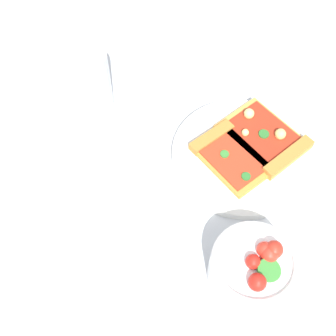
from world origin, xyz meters
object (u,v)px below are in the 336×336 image
object	(u,v)px
paper_napkin	(105,194)
soda_glass	(88,82)
pizza_slice_far	(228,154)
salad_bowl	(253,268)
pizza_slice_near	(267,139)
plate	(241,155)

from	to	relation	value
paper_napkin	soda_glass	bearing A→B (deg)	105.34
pizza_slice_far	soda_glass	world-z (taller)	soda_glass
soda_glass	paper_napkin	distance (m)	0.20
soda_glass	paper_napkin	bearing A→B (deg)	-74.66
salad_bowl	soda_glass	distance (m)	0.41
salad_bowl	paper_napkin	size ratio (longest dim) A/B	0.79
salad_bowl	paper_napkin	distance (m)	0.26
salad_bowl	pizza_slice_far	bearing A→B (deg)	99.51
pizza_slice_near	paper_napkin	bearing A→B (deg)	-156.43
plate	pizza_slice_near	size ratio (longest dim) A/B	1.39
plate	pizza_slice_far	world-z (taller)	pizza_slice_far
plate	pizza_slice_far	size ratio (longest dim) A/B	1.58
salad_bowl	soda_glass	size ratio (longest dim) A/B	1.00
pizza_slice_far	paper_napkin	size ratio (longest dim) A/B	0.97
pizza_slice_near	plate	bearing A→B (deg)	-147.62
pizza_slice_near	soda_glass	distance (m)	0.32
plate	salad_bowl	xyz separation A→B (m)	(0.01, -0.20, 0.03)
pizza_slice_far	paper_napkin	xyz separation A→B (m)	(-0.19, -0.08, -0.02)
pizza_slice_near	salad_bowl	distance (m)	0.23
pizza_slice_far	salad_bowl	bearing A→B (deg)	-80.49
soda_glass	paper_napkin	world-z (taller)	soda_glass
plate	paper_napkin	size ratio (longest dim) A/B	1.53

